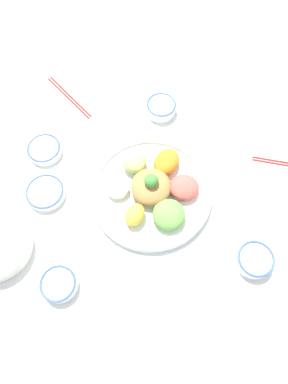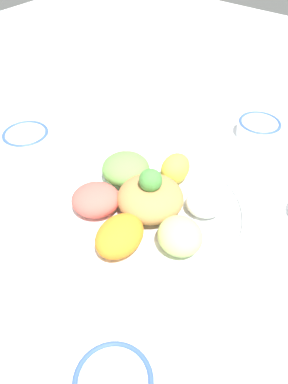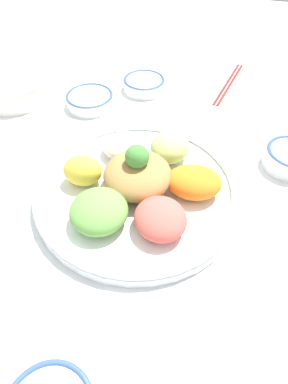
% 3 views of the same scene
% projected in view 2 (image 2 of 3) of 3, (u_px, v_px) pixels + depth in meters
% --- Properties ---
extents(ground_plane, '(2.40, 2.40, 0.00)m').
position_uv_depth(ground_plane, '(154.00, 204.00, 0.74)').
color(ground_plane, white).
extents(salad_platter, '(0.38, 0.38, 0.11)m').
position_uv_depth(salad_platter, '(148.00, 207.00, 0.69)').
color(salad_platter, white).
rests_on(salad_platter, ground_plane).
extents(sauce_bowl_dark, '(0.10, 0.10, 0.04)m').
position_uv_depth(sauce_bowl_dark, '(27.00, 139.00, 0.86)').
color(sauce_bowl_dark, white).
rests_on(sauce_bowl_dark, ground_plane).
extents(sauce_bowl_far, '(0.10, 0.10, 0.04)m').
position_uv_depth(sauce_bowl_far, '(259.00, 128.00, 0.89)').
color(sauce_bowl_far, white).
rests_on(sauce_bowl_far, ground_plane).
extents(serving_spoon_extra, '(0.13, 0.05, 0.01)m').
position_uv_depth(serving_spoon_extra, '(61.00, 112.00, 0.98)').
color(serving_spoon_extra, beige).
rests_on(serving_spoon_extra, ground_plane).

